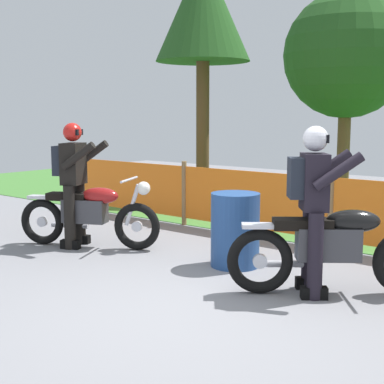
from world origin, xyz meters
name	(u,v)px	position (x,y,z in m)	size (l,w,h in m)	color
ground	(190,310)	(0.00, 0.00, -0.01)	(24.00, 24.00, 0.02)	gray
barrier_fence	(331,209)	(0.00, 2.99, 0.54)	(10.32, 0.08, 1.05)	olive
tree_leftmost	(203,10)	(-4.13, 5.50, 3.95)	(1.99, 1.99, 5.12)	brown
tree_near_left	(347,55)	(-1.96, 7.83, 3.08)	(2.76, 2.76, 4.47)	brown
motorcycle_lead	(334,247)	(0.85, 1.24, 0.49)	(1.76, 1.38, 1.01)	black
motorcycle_trailing	(89,213)	(-2.60, 1.01, 0.47)	(1.88, 1.01, 0.96)	black
rider_lead	(313,201)	(0.67, 1.10, 0.95)	(0.78, 0.73, 1.69)	black
rider_trailing	(73,178)	(-2.79, 0.92, 0.95)	(0.78, 0.69, 1.69)	black
oil_drum	(235,230)	(-0.51, 1.48, 0.44)	(0.58, 0.58, 0.88)	navy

